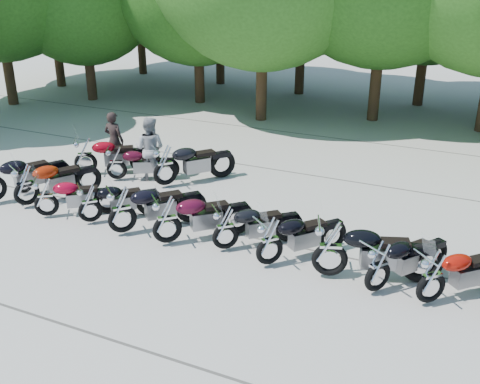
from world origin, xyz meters
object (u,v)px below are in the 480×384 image
at_px(motorcycle_9, 379,265).
at_px(motorcycle_14, 116,162).
at_px(motorcycle_10, 432,276).
at_px(motorcycle_1, 25,184).
at_px(motorcycle_4, 122,209).
at_px(motorcycle_3, 90,202).
at_px(motorcycle_2, 46,196).
at_px(motorcycle_5, 167,219).
at_px(motorcycle_13, 85,155).
at_px(rider_1, 150,149).
at_px(motorcycle_8, 331,247).
at_px(motorcycle_6, 225,227).
at_px(motorcycle_15, 165,164).
at_px(rider_0, 114,140).
at_px(motorcycle_7, 270,240).

height_order(motorcycle_9, motorcycle_14, motorcycle_9).
xyz_separation_m(motorcycle_9, motorcycle_10, (0.98, 0.01, 0.00)).
height_order(motorcycle_1, motorcycle_4, motorcycle_4).
bearing_deg(motorcycle_9, motorcycle_3, 32.68).
xyz_separation_m(motorcycle_2, motorcycle_5, (3.50, 0.01, 0.08)).
relative_size(motorcycle_10, motorcycle_13, 0.94).
bearing_deg(motorcycle_3, rider_1, -40.40).
bearing_deg(motorcycle_5, motorcycle_10, -134.84).
height_order(motorcycle_3, motorcycle_4, motorcycle_4).
distance_m(motorcycle_8, motorcycle_9, 1.01).
bearing_deg(motorcycle_14, motorcycle_10, -135.23).
xyz_separation_m(motorcycle_6, motorcycle_9, (3.40, -0.31, 0.02)).
bearing_deg(motorcycle_9, motorcycle_2, 34.13).
bearing_deg(motorcycle_1, motorcycle_8, -151.84).
bearing_deg(rider_1, motorcycle_10, 149.17).
distance_m(motorcycle_3, motorcycle_13, 3.46).
xyz_separation_m(motorcycle_1, motorcycle_10, (10.13, -0.27, -0.04)).
xyz_separation_m(motorcycle_2, motorcycle_13, (-1.05, 2.80, 0.07)).
bearing_deg(motorcycle_4, motorcycle_13, 1.22).
relative_size(motorcycle_4, motorcycle_9, 1.09).
bearing_deg(motorcycle_15, rider_0, 21.17).
xyz_separation_m(motorcycle_4, motorcycle_5, (1.22, -0.00, -0.01)).
distance_m(motorcycle_4, motorcycle_14, 3.59).
distance_m(motorcycle_14, rider_0, 1.18).
relative_size(motorcycle_3, motorcycle_14, 0.99).
distance_m(motorcycle_5, motorcycle_15, 3.54).
bearing_deg(motorcycle_10, motorcycle_15, 23.30).
xyz_separation_m(motorcycle_2, motorcycle_8, (7.23, 0.15, 0.13)).
bearing_deg(motorcycle_15, motorcycle_4, 141.90).
distance_m(motorcycle_14, motorcycle_15, 1.56).
bearing_deg(motorcycle_7, motorcycle_1, 36.93).
bearing_deg(motorcycle_9, motorcycle_13, 17.33).
xyz_separation_m(motorcycle_7, motorcycle_14, (-5.90, 2.73, -0.04)).
bearing_deg(motorcycle_14, motorcycle_9, -137.22).
bearing_deg(motorcycle_8, motorcycle_6, 65.91).
bearing_deg(rider_0, motorcycle_2, 99.10).
height_order(motorcycle_4, motorcycle_14, motorcycle_4).
xyz_separation_m(motorcycle_4, motorcycle_9, (5.94, -0.01, -0.05)).
relative_size(motorcycle_1, motorcycle_8, 0.92).
distance_m(motorcycle_2, motorcycle_9, 8.22).
distance_m(motorcycle_2, motorcycle_15, 3.40).
relative_size(motorcycle_6, rider_1, 1.12).
relative_size(motorcycle_4, motorcycle_5, 1.01).
xyz_separation_m(motorcycle_7, motorcycle_10, (3.25, -0.07, -0.00)).
bearing_deg(motorcycle_6, motorcycle_7, -144.72).
relative_size(motorcycle_6, motorcycle_13, 0.90).
distance_m(motorcycle_9, motorcycle_14, 8.64).
relative_size(motorcycle_4, motorcycle_6, 1.12).
distance_m(motorcycle_4, motorcycle_7, 3.67).
relative_size(motorcycle_5, motorcycle_15, 0.95).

